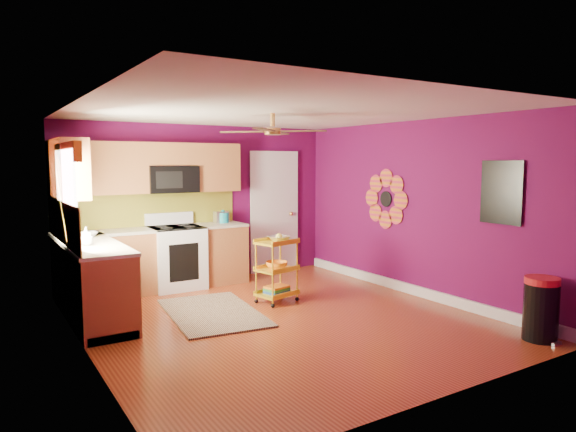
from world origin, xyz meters
TOP-DOWN VIEW (x-y plane):
  - ground at (0.00, 0.00)m, footprint 5.00×5.00m
  - room_envelope at (0.03, 0.00)m, footprint 4.54×5.04m
  - lower_cabinets at (-1.35, 1.82)m, footprint 2.81×2.31m
  - electric_range at (-0.55, 2.17)m, footprint 0.76×0.66m
  - upper_cabinetry at (-1.24, 2.17)m, footprint 2.80×2.30m
  - left_window at (-2.22, 1.05)m, footprint 0.08×1.35m
  - panel_door at (1.35, 2.47)m, footprint 0.95×0.11m
  - right_wall_art at (2.23, -0.34)m, footprint 0.04×2.74m
  - ceiling_fan at (0.00, 0.20)m, footprint 1.01×1.01m
  - shag_rug at (-0.63, 0.65)m, footprint 1.25×1.84m
  - rolling_cart at (0.34, 0.68)m, footprint 0.60×0.49m
  - trash_can at (1.97, -2.12)m, footprint 0.38×0.40m
  - teal_kettle at (0.28, 2.28)m, footprint 0.18×0.18m
  - toaster at (0.26, 2.31)m, footprint 0.22×0.15m
  - soap_bottle_a at (-2.01, 1.19)m, footprint 0.09×0.09m
  - soap_bottle_b at (-2.00, 1.26)m, footprint 0.14×0.14m
  - counter_dish at (-1.89, 1.76)m, footprint 0.27×0.27m
  - counter_cup at (-2.02, 1.04)m, footprint 0.13×0.13m

SIDE VIEW (x-z plane):
  - ground at x=0.00m, z-range 0.00..0.00m
  - shag_rug at x=-0.63m, z-range 0.00..0.02m
  - trash_can at x=1.97m, z-range 0.00..0.69m
  - lower_cabinets at x=-1.35m, z-range -0.04..0.90m
  - electric_range at x=-0.55m, z-range -0.08..1.05m
  - rolling_cart at x=0.34m, z-range 0.01..0.96m
  - counter_dish at x=-1.89m, z-range 0.94..1.01m
  - counter_cup at x=-2.02m, z-range 0.94..1.04m
  - teal_kettle at x=0.28m, z-range 0.92..1.13m
  - panel_door at x=1.35m, z-range -0.05..2.10m
  - soap_bottle_b at x=-2.00m, z-range 0.94..1.12m
  - toaster at x=0.26m, z-range 0.94..1.12m
  - soap_bottle_a at x=-2.01m, z-range 0.94..1.14m
  - right_wall_art at x=2.23m, z-range 0.92..1.96m
  - room_envelope at x=0.03m, z-range 0.37..2.89m
  - left_window at x=-2.22m, z-range 1.20..2.28m
  - upper_cabinetry at x=-1.24m, z-range 1.17..2.43m
  - ceiling_fan at x=0.00m, z-range 2.16..2.42m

